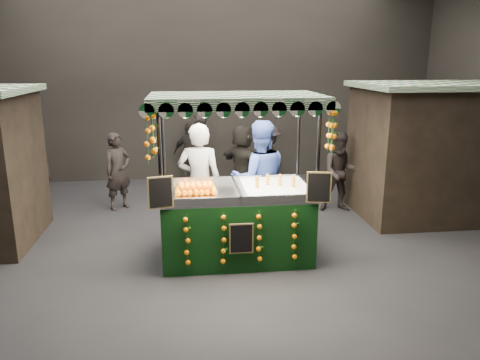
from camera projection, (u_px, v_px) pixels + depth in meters
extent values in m
plane|color=black|center=(214.00, 254.00, 7.45)|extent=(12.00, 12.00, 0.00)
cube|color=black|center=(200.00, 81.00, 11.62)|extent=(12.00, 0.10, 5.00)
cube|color=black|center=(283.00, 186.00, 2.02)|extent=(12.00, 0.10, 5.00)
cube|color=black|center=(433.00, 153.00, 9.09)|extent=(2.80, 2.00, 2.50)
cube|color=#11501E|center=(440.00, 85.00, 8.76)|extent=(3.00, 2.20, 0.10)
cube|color=black|center=(236.00, 226.00, 7.24)|extent=(2.25, 1.23, 1.02)
cube|color=silver|center=(236.00, 193.00, 7.11)|extent=(2.25, 1.23, 0.04)
cylinder|color=black|center=(162.00, 195.00, 6.37)|extent=(0.05, 0.05, 2.46)
cylinder|color=black|center=(317.00, 190.00, 6.63)|extent=(0.05, 0.05, 2.46)
cylinder|color=black|center=(165.00, 175.00, 7.49)|extent=(0.05, 0.05, 2.46)
cylinder|color=black|center=(297.00, 171.00, 7.75)|extent=(0.05, 0.05, 2.46)
cube|color=#11501E|center=(236.00, 97.00, 6.74)|extent=(2.51, 1.48, 0.08)
cube|color=silver|center=(276.00, 188.00, 7.16)|extent=(1.00, 1.10, 0.08)
cube|color=black|center=(161.00, 193.00, 6.30)|extent=(0.35, 0.10, 0.45)
cube|color=black|center=(319.00, 187.00, 6.55)|extent=(0.35, 0.10, 0.45)
cube|color=black|center=(241.00, 239.00, 6.60)|extent=(0.35, 0.03, 0.45)
imported|color=slate|center=(200.00, 183.00, 7.82)|extent=(0.81, 0.61, 2.02)
imported|color=navy|center=(259.00, 179.00, 8.00)|extent=(1.01, 0.80, 2.05)
imported|color=black|center=(341.00, 172.00, 9.41)|extent=(0.85, 0.69, 1.62)
imported|color=black|center=(191.00, 154.00, 11.39)|extent=(0.99, 0.77, 1.56)
imported|color=black|center=(269.00, 158.00, 10.96)|extent=(1.08, 1.13, 1.54)
imported|color=black|center=(33.00, 170.00, 9.80)|extent=(0.88, 0.78, 1.51)
imported|color=#282521|center=(243.00, 163.00, 10.12)|extent=(1.29, 1.56, 1.68)
imported|color=black|center=(199.00, 148.00, 11.65)|extent=(0.55, 0.70, 1.71)
imported|color=black|center=(118.00, 171.00, 9.54)|extent=(0.69, 0.66, 1.59)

